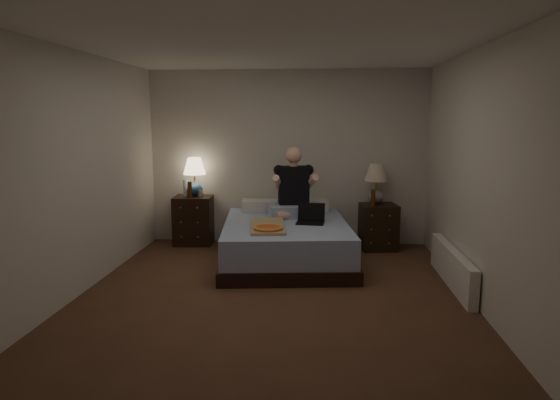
# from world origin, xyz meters

# --- Properties ---
(floor) EXTENTS (4.00, 4.50, 0.00)m
(floor) POSITION_xyz_m (0.00, 0.00, 0.00)
(floor) COLOR brown
(floor) RESTS_ON ground
(ceiling) EXTENTS (4.00, 4.50, 0.00)m
(ceiling) POSITION_xyz_m (0.00, 0.00, 2.50)
(ceiling) COLOR white
(ceiling) RESTS_ON ground
(wall_back) EXTENTS (4.00, 0.00, 2.50)m
(wall_back) POSITION_xyz_m (0.00, 2.25, 1.25)
(wall_back) COLOR silver
(wall_back) RESTS_ON ground
(wall_front) EXTENTS (4.00, 0.00, 2.50)m
(wall_front) POSITION_xyz_m (0.00, -2.25, 1.25)
(wall_front) COLOR silver
(wall_front) RESTS_ON ground
(wall_left) EXTENTS (0.00, 4.50, 2.50)m
(wall_left) POSITION_xyz_m (-2.00, 0.00, 1.25)
(wall_left) COLOR silver
(wall_left) RESTS_ON ground
(wall_right) EXTENTS (0.00, 4.50, 2.50)m
(wall_right) POSITION_xyz_m (2.00, 0.00, 1.25)
(wall_right) COLOR silver
(wall_right) RESTS_ON ground
(bed) EXTENTS (1.76, 2.21, 0.51)m
(bed) POSITION_xyz_m (0.05, 1.25, 0.26)
(bed) COLOR #6180C2
(bed) RESTS_ON floor
(nightstand_left) EXTENTS (0.57, 0.51, 0.70)m
(nightstand_left) POSITION_xyz_m (-1.35, 2.05, 0.35)
(nightstand_left) COLOR black
(nightstand_left) RESTS_ON floor
(nightstand_right) EXTENTS (0.54, 0.50, 0.63)m
(nightstand_right) POSITION_xyz_m (1.30, 1.94, 0.32)
(nightstand_right) COLOR black
(nightstand_right) RESTS_ON floor
(lamp_left) EXTENTS (0.40, 0.40, 0.56)m
(lamp_left) POSITION_xyz_m (-1.32, 2.05, 0.98)
(lamp_left) COLOR #25508A
(lamp_left) RESTS_ON nightstand_left
(lamp_right) EXTENTS (0.37, 0.37, 0.56)m
(lamp_right) POSITION_xyz_m (1.26, 2.02, 0.91)
(lamp_right) COLOR gray
(lamp_right) RESTS_ON nightstand_right
(water_bottle) EXTENTS (0.07, 0.07, 0.25)m
(water_bottle) POSITION_xyz_m (-1.46, 2.05, 0.83)
(water_bottle) COLOR silver
(water_bottle) RESTS_ON nightstand_left
(soda_can) EXTENTS (0.07, 0.07, 0.10)m
(soda_can) POSITION_xyz_m (-1.22, 1.96, 0.75)
(soda_can) COLOR beige
(soda_can) RESTS_ON nightstand_left
(beer_bottle_left) EXTENTS (0.06, 0.06, 0.23)m
(beer_bottle_left) POSITION_xyz_m (-1.36, 1.90, 0.82)
(beer_bottle_left) COLOR #552E0C
(beer_bottle_left) RESTS_ON nightstand_left
(beer_bottle_right) EXTENTS (0.06, 0.06, 0.23)m
(beer_bottle_right) POSITION_xyz_m (1.20, 1.79, 0.75)
(beer_bottle_right) COLOR #5C210D
(beer_bottle_right) RESTS_ON nightstand_right
(person) EXTENTS (0.74, 0.63, 0.93)m
(person) POSITION_xyz_m (0.13, 1.61, 0.98)
(person) COLOR black
(person) RESTS_ON bed
(laptop) EXTENTS (0.36, 0.31, 0.24)m
(laptop) POSITION_xyz_m (0.36, 1.17, 0.63)
(laptop) COLOR black
(laptop) RESTS_ON bed
(pizza_box) EXTENTS (0.49, 0.80, 0.08)m
(pizza_box) POSITION_xyz_m (-0.12, 0.65, 0.55)
(pizza_box) COLOR tan
(pizza_box) RESTS_ON bed
(radiator) EXTENTS (0.10, 1.60, 0.40)m
(radiator) POSITION_xyz_m (1.93, 0.45, 0.20)
(radiator) COLOR white
(radiator) RESTS_ON floor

